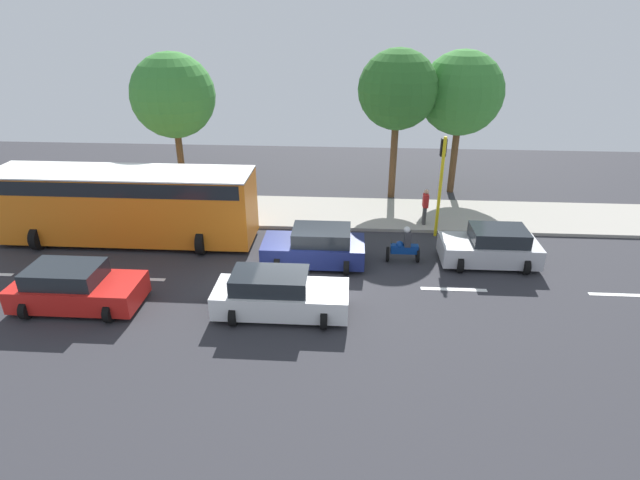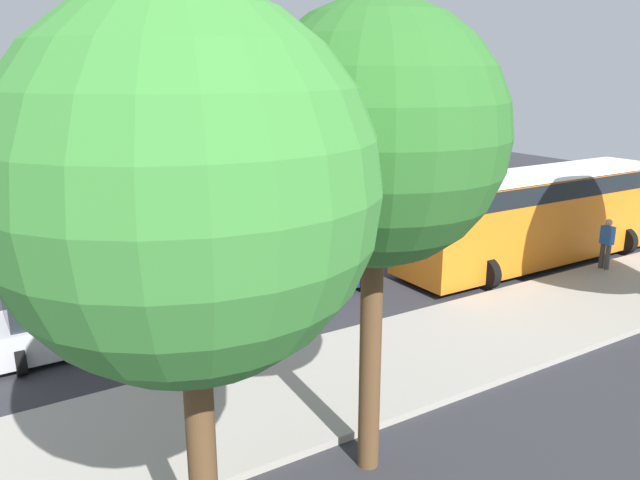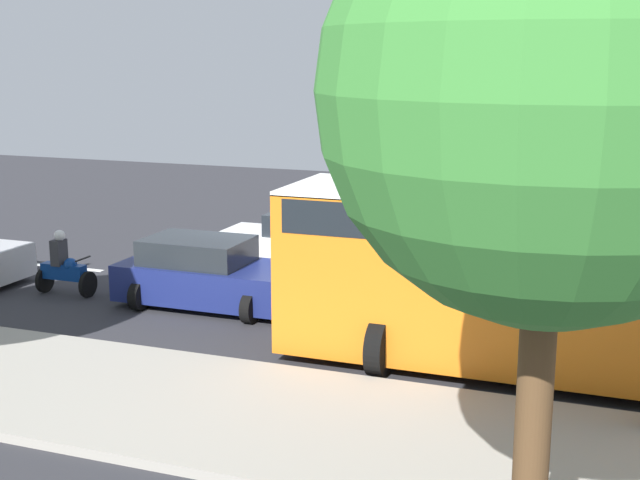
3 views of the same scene
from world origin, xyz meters
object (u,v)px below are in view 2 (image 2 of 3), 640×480
Objects in this scene: car_white at (277,237)px; car_silver at (68,322)px; pedestrian_by_tree at (607,242)px; car_dark_blue at (307,269)px; car_red at (425,214)px; street_tree_south at (375,137)px; motorcycle at (202,297)px; pedestrian_near_signal at (208,341)px; street_tree_north at (186,190)px; city_bus at (538,211)px; traffic_light_corner at (169,248)px.

car_white is 1.17× the size of car_silver.
car_dark_blue is at bearing -111.78° from pedestrian_by_tree.
car_white is (-0.00, -6.98, -0.00)m from car_red.
car_white is at bearing 158.98° from street_tree_south.
car_dark_blue is 0.53× the size of street_tree_south.
motorcycle is at bearing -47.74° from car_white.
car_red is at bearing 89.99° from car_white.
motorcycle is at bearing -179.90° from street_tree_south.
pedestrian_near_signal reaches higher than car_white.
motorcycle reaches higher than car_silver.
car_white is at bearing 132.26° from motorcycle.
car_silver is 0.51× the size of street_tree_north.
car_white is at bearing 165.62° from car_dark_blue.
pedestrian_by_tree reaches higher than motorcycle.
car_white is 0.41× the size of city_bus.
street_tree_south reaches higher than car_white.
street_tree_south reaches higher than city_bus.
street_tree_south is at bearing -61.86° from city_bus.
car_red is 1.06× the size of car_dark_blue.
traffic_light_corner reaches higher than car_silver.
street_tree_north reaches higher than pedestrian_by_tree.
car_dark_blue is 0.54× the size of street_tree_north.
pedestrian_by_tree is at bearing 78.63° from car_silver.
street_tree_south reaches higher than car_red.
car_dark_blue is (-0.44, 6.98, 0.00)m from car_silver.
car_white is 0.60× the size of street_tree_north.
pedestrian_by_tree is 17.53m from street_tree_north.
street_tree_south reaches higher than motorcycle.
traffic_light_corner is at bearing -59.41° from car_dark_blue.
street_tree_south reaches higher than street_tree_north.
car_dark_blue is 2.64× the size of motorcycle.
car_silver is 0.50× the size of street_tree_south.
traffic_light_corner is at bearing 33.91° from car_silver.
car_silver is 16.59m from pedestrian_by_tree.
traffic_light_corner is (2.70, -1.66, 2.29)m from motorcycle.
car_red is at bearing 115.03° from car_dark_blue.
street_tree_south is (4.25, -12.82, 4.55)m from pedestrian_by_tree.
car_dark_blue is 2.39× the size of pedestrian_near_signal.
pedestrian_by_tree is 0.22× the size of street_tree_south.
pedestrian_near_signal reaches higher than car_dark_blue.
traffic_light_corner is (-0.63, -14.49, 1.87)m from pedestrian_by_tree.
car_silver is 2.25× the size of pedestrian_near_signal.
street_tree_north is (1.05, -3.34, -0.29)m from street_tree_south.
car_white and car_silver have the same top height.
pedestrian_by_tree is at bearing 91.06° from pedestrian_near_signal.
pedestrian_by_tree reaches higher than car_white.
car_dark_blue is at bearing -14.38° from car_white.
city_bus is at bearing 115.93° from street_tree_north.
motorcycle is 0.20× the size of street_tree_north.
city_bus is at bearing 78.87° from car_dark_blue.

